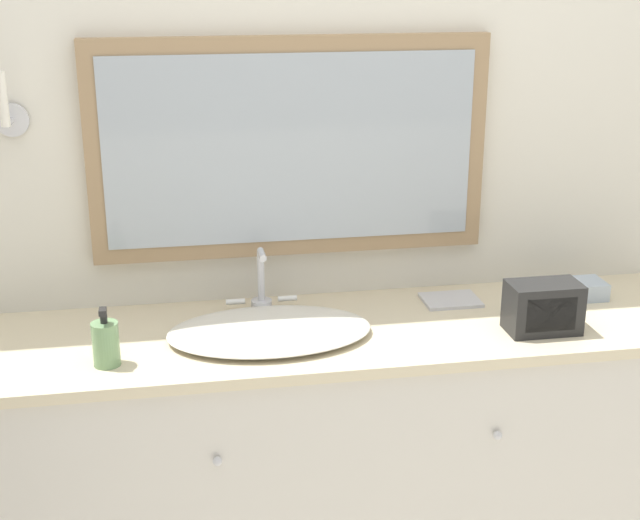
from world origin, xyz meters
The scene contains 7 objects.
wall_back centered at (0.00, 0.57, 1.28)m, with size 8.00×0.18×2.55m.
vanity_counter centered at (0.00, 0.28, 0.45)m, with size 2.09×0.54×0.91m.
sink_basin centered at (-0.20, 0.26, 0.92)m, with size 0.55×0.40×0.19m.
soap_bottle centered at (-0.62, 0.15, 0.96)m, with size 0.07×0.07×0.16m.
appliance_box centered at (0.53, 0.16, 0.97)m, with size 0.19×0.11×0.14m.
hand_towel_near_sink centered at (0.74, 0.38, 0.93)m, with size 0.14×0.10×0.05m.
metal_tray centered at (0.35, 0.41, 0.91)m, with size 0.16×0.13×0.01m.
Camera 1 is at (-0.45, -1.93, 1.87)m, focal length 50.00 mm.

